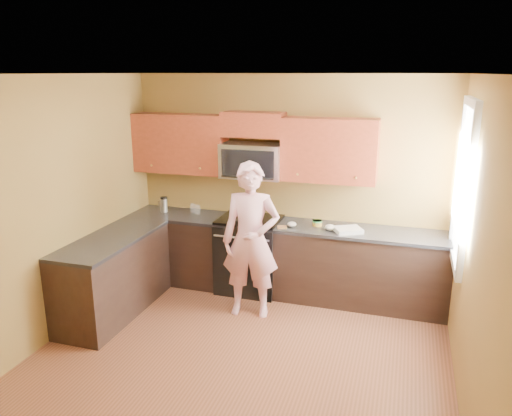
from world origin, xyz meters
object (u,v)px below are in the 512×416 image
at_px(woman, 251,241).
at_px(frying_pan, 246,224).
at_px(stove, 250,254).
at_px(travel_mug, 164,212).
at_px(microwave, 253,177).
at_px(butter_tub, 317,226).

distance_m(woman, frying_pan, 0.42).
distance_m(stove, travel_mug, 1.29).
bearing_deg(frying_pan, travel_mug, 172.89).
xyz_separation_m(microwave, woman, (0.22, -0.75, -0.56)).
xyz_separation_m(stove, butter_tub, (0.85, 0.04, 0.45)).
height_order(butter_tub, travel_mug, travel_mug).
bearing_deg(butter_tub, stove, -177.00).
height_order(stove, butter_tub, butter_tub).
height_order(stove, frying_pan, frying_pan).
distance_m(microwave, woman, 0.96).
bearing_deg(stove, butter_tub, 3.00).
height_order(woman, butter_tub, woman).
bearing_deg(stove, woman, -70.84).
distance_m(frying_pan, butter_tub, 0.86).
bearing_deg(travel_mug, microwave, 3.54).
bearing_deg(travel_mug, butter_tub, -0.16).
distance_m(stove, frying_pan, 0.54).
distance_m(stove, microwave, 0.98).
bearing_deg(stove, frying_pan, -80.70).
relative_size(frying_pan, travel_mug, 2.34).
bearing_deg(microwave, stove, -90.00).
relative_size(stove, butter_tub, 8.14).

